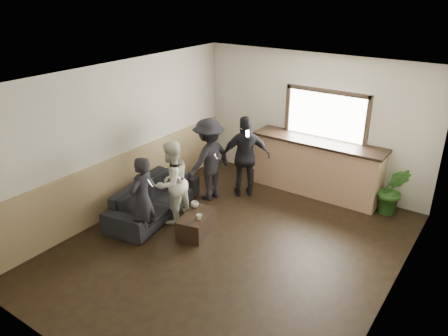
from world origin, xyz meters
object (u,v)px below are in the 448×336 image
Objects in this scene: cup_b at (199,217)px; person_b at (172,182)px; cup_a at (195,205)px; person_c at (209,159)px; sofa at (154,199)px; person_a at (142,199)px; person_d at (246,157)px; coffee_table at (197,223)px; bar_counter at (317,164)px; potted_plant at (393,190)px.

person_b is (-0.76, 0.19, 0.37)m from cup_b.
cup_a is 0.08× the size of person_c.
sofa is 1.34m from person_c.
person_d is (0.53, 2.38, 0.09)m from person_a.
cup_b is at bearing 78.03° from person_b.
sofa is at bearing -154.98° from person_a.
person_b is at bearing -96.97° from sofa.
cup_a is (-0.19, 0.19, 0.23)m from coffee_table.
bar_counter reaches higher than person_c.
person_a is at bearing 2.37° from person_b.
person_d is (0.98, 1.66, 0.53)m from sofa.
person_a is at bearing -116.99° from cup_a.
cup_a is 3.70m from potted_plant.
sofa is at bearing -171.71° from cup_a.
person_c is at bearing 4.83° from person_d.
person_c is at bearing -156.39° from potted_plant.
cup_b is at bearing -132.06° from potted_plant.
person_a is 0.74m from person_b.
potted_plant is 3.53m from person_c.
person_a reaches higher than sofa.
person_b is at bearing -141.84° from potted_plant.
cup_b is at bearing 39.33° from person_c.
potted_plant is (1.55, -0.05, -0.15)m from bar_counter.
person_a is at bearing 9.31° from person_c.
person_d is (-1.14, -0.93, 0.20)m from bar_counter.
person_a is (-0.62, -0.65, 0.57)m from coffee_table.
cup_a is at bearing -138.99° from potted_plant.
bar_counter reaches higher than potted_plant.
sofa is 1.26× the size of person_d.
person_a is 1.86m from person_c.
cup_b is at bearing 57.61° from person_d.
cup_b is 3.67m from potted_plant.
sofa is 15.78× the size of cup_a.
coffee_table is at bearing 84.11° from person_b.
cup_a is at bearing -116.58° from bar_counter.
sofa reaches higher than cup_a.
person_d reaches higher than person_a.
bar_counter is 2.22m from person_c.
person_c is 1.00× the size of person_d.
person_a is at bearing 37.87° from person_d.
coffee_table is at bearing 129.23° from person_a.
cup_b is 1.90m from person_d.
sofa is at bearing -12.13° from person_c.
cup_b reaches higher than coffee_table.
coffee_table is 1.86m from person_d.
person_d is (-0.09, 1.73, 0.66)m from coffee_table.
person_a is at bearing -116.69° from bar_counter.
cup_b is 0.06× the size of person_c.
person_d is at bearing -140.61° from bar_counter.
person_b is (-0.43, -0.10, 0.36)m from cup_a.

